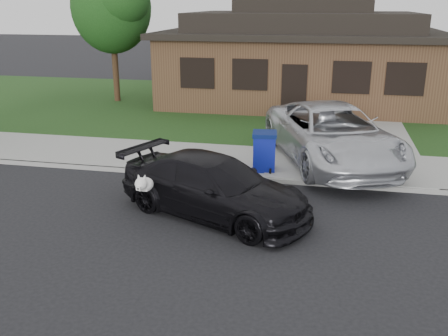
# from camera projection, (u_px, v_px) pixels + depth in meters

# --- Properties ---
(ground) EXTENTS (120.00, 120.00, 0.00)m
(ground) POSITION_uv_depth(u_px,v_px,m) (72.00, 223.00, 10.98)
(ground) COLOR black
(ground) RESTS_ON ground
(sidewalk) EXTENTS (60.00, 3.00, 0.12)m
(sidewalk) POSITION_uv_depth(u_px,v_px,m) (150.00, 155.00, 15.60)
(sidewalk) COLOR gray
(sidewalk) RESTS_ON ground
(curb) EXTENTS (60.00, 0.12, 0.12)m
(curb) POSITION_uv_depth(u_px,v_px,m) (132.00, 171.00, 14.21)
(curb) COLOR gray
(curb) RESTS_ON ground
(lawn) EXTENTS (60.00, 13.00, 0.13)m
(lawn) POSITION_uv_depth(u_px,v_px,m) (209.00, 106.00, 23.03)
(lawn) COLOR #193814
(lawn) RESTS_ON ground
(driveway) EXTENTS (4.50, 13.00, 0.14)m
(driveway) POSITION_uv_depth(u_px,v_px,m) (343.00, 127.00, 19.08)
(driveway) COLOR gray
(driveway) RESTS_ON ground
(sedan) EXTENTS (5.00, 3.56, 1.34)m
(sedan) POSITION_uv_depth(u_px,v_px,m) (214.00, 187.00, 11.22)
(sedan) COLOR black
(sedan) RESTS_ON ground
(minivan) EXTENTS (4.72, 6.57, 1.66)m
(minivan) POSITION_uv_depth(u_px,v_px,m) (332.00, 134.00, 14.48)
(minivan) COLOR silver
(minivan) RESTS_ON driveway
(recycling_bin) EXTENTS (0.73, 0.75, 1.10)m
(recycling_bin) POSITION_uv_depth(u_px,v_px,m) (264.00, 151.00, 13.91)
(recycling_bin) COLOR navy
(recycling_bin) RESTS_ON sidewalk
(house) EXTENTS (12.60, 8.60, 4.65)m
(house) POSITION_uv_depth(u_px,v_px,m) (301.00, 58.00, 23.45)
(house) COLOR #422B1C
(house) RESTS_ON ground
(tree_0) EXTENTS (3.78, 3.60, 6.34)m
(tree_0) POSITION_uv_depth(u_px,v_px,m) (113.00, 5.00, 22.35)
(tree_0) COLOR #332114
(tree_0) RESTS_ON ground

